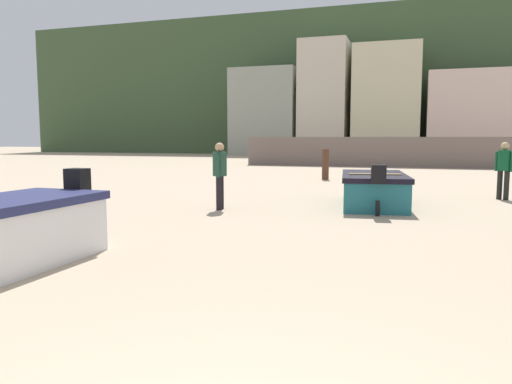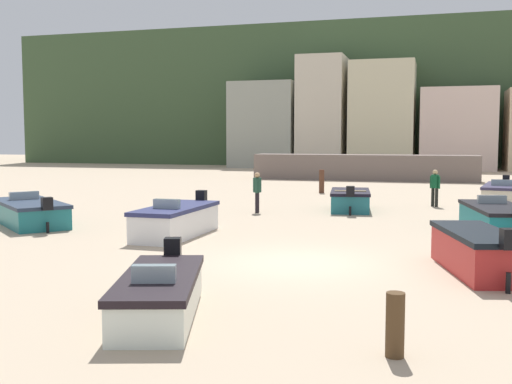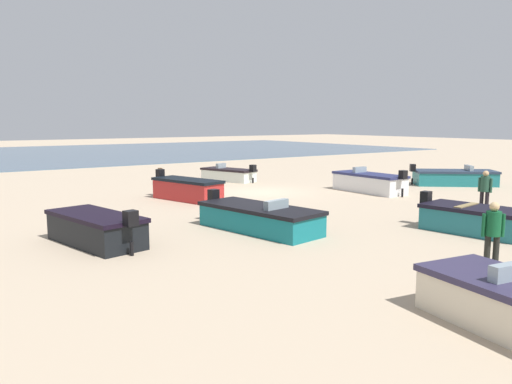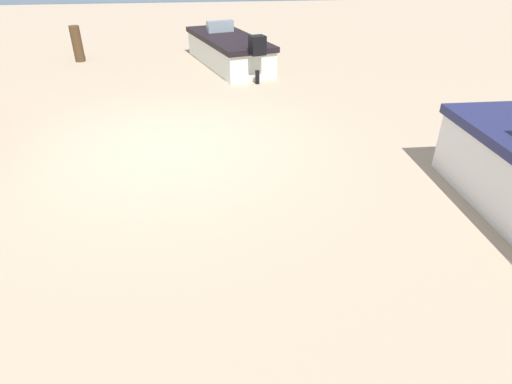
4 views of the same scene
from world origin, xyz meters
name	(u,v)px [view 2 (image 2 of 4)]	position (x,y,z in m)	size (l,w,h in m)	color
ground_plane	(300,263)	(0.00, 0.00, 0.00)	(160.00, 160.00, 0.00)	tan
headland_hill	(411,101)	(0.00, 66.00, 7.57)	(90.00, 32.00, 15.14)	#3A5232
harbor_pier	(364,167)	(-1.81, 30.00, 0.90)	(15.69, 2.40, 1.81)	#71625A
townhouse_far_left	(265,125)	(-13.72, 46.72, 4.30)	(6.56, 5.44, 8.59)	gray
townhouse_left	(322,113)	(-7.82, 46.61, 5.49)	(4.52, 5.22, 10.97)	beige
townhouse_centre	(383,116)	(-1.97, 47.36, 5.13)	(6.05, 6.71, 10.26)	beige
townhouse_centre_right	(458,129)	(4.99, 46.52, 3.80)	(6.76, 5.04, 7.60)	beige
boat_white_0	(160,294)	(-1.33, -4.99, 0.38)	(2.17, 3.74, 1.04)	white
boat_cream_2	(503,193)	(6.12, 16.35, 0.43)	(2.27, 4.73, 1.15)	beige
boat_teal_3	(497,218)	(5.06, 7.01, 0.41)	(2.32, 4.62, 1.12)	#13717A
boat_teal_4	(30,213)	(-10.38, 3.83, 0.42)	(4.39, 4.09, 1.14)	#1D7074
boat_red_5	(477,251)	(4.02, 0.08, 0.48)	(2.09, 3.81, 1.27)	#B12625
boat_teal_6	(350,200)	(-0.29, 11.25, 0.42)	(2.00, 3.67, 1.14)	#1F6B74
boat_white_7	(176,221)	(-4.51, 2.99, 0.47)	(1.47, 4.14, 1.24)	white
mooring_post_near_water	(322,181)	(-2.87, 18.92, 0.64)	(0.29, 0.29, 1.28)	#513021
mooring_post_mid_beach	(395,325)	(2.59, -5.87, 0.45)	(0.26, 0.26, 0.90)	#4E3720
beach_walker_foreground	(257,189)	(-3.79, 9.41, 0.95)	(0.39, 0.54, 1.62)	black
beach_walker_distant	(435,185)	(3.08, 13.63, 0.95)	(0.48, 0.48, 1.62)	black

